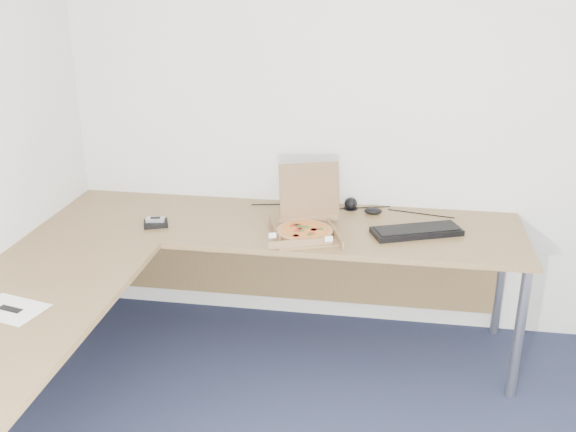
% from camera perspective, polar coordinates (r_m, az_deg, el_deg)
% --- Properties ---
extents(room_shell, '(3.50, 3.50, 2.50)m').
position_cam_1_polar(room_shell, '(1.89, 7.39, -2.57)').
color(room_shell, silver).
rests_on(room_shell, ground).
extents(desk, '(2.50, 2.20, 0.73)m').
position_cam_1_polar(desk, '(3.13, -7.69, -3.67)').
color(desk, olive).
rests_on(desk, ground).
extents(pizza_box, '(0.31, 0.37, 0.32)m').
position_cam_1_polar(pizza_box, '(3.27, 1.52, -1.00)').
color(pizza_box, olive).
rests_on(pizza_box, desk).
extents(drinking_glass, '(0.07, 0.07, 0.12)m').
position_cam_1_polar(drinking_glass, '(3.56, 2.84, 1.20)').
color(drinking_glass, white).
rests_on(drinking_glass, desk).
extents(keyboard, '(0.48, 0.31, 0.03)m').
position_cam_1_polar(keyboard, '(3.35, 11.21, -1.33)').
color(keyboard, black).
rests_on(keyboard, desk).
extents(mouse, '(0.11, 0.08, 0.04)m').
position_cam_1_polar(mouse, '(3.58, 7.47, 0.45)').
color(mouse, black).
rests_on(mouse, desk).
extents(wallet, '(0.15, 0.14, 0.02)m').
position_cam_1_polar(wallet, '(3.46, -11.52, -0.66)').
color(wallet, black).
rests_on(wallet, desk).
extents(phone, '(0.10, 0.07, 0.02)m').
position_cam_1_polar(phone, '(3.46, -11.55, -0.30)').
color(phone, '#B2B5BA').
rests_on(phone, wallet).
extents(paper_sheet, '(0.30, 0.24, 0.00)m').
position_cam_1_polar(paper_sheet, '(2.82, -23.19, -7.53)').
color(paper_sheet, white).
rests_on(paper_sheet, desk).
extents(dome_speaker, '(0.08, 0.08, 0.07)m').
position_cam_1_polar(dome_speaker, '(3.63, 5.53, 1.15)').
color(dome_speaker, black).
rests_on(dome_speaker, desk).
extents(cable_bundle, '(0.54, 0.11, 0.01)m').
position_cam_1_polar(cable_bundle, '(3.64, 5.18, 0.67)').
color(cable_bundle, black).
rests_on(cable_bundle, desk).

